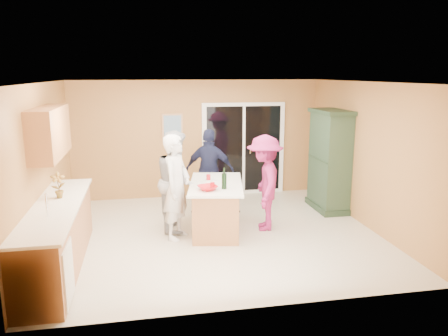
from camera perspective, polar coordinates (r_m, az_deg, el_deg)
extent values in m
plane|color=beige|center=(7.70, -0.97, -8.59)|extent=(5.50, 5.50, 0.00)
cube|color=white|center=(7.19, -1.05, 11.14)|extent=(5.50, 5.00, 0.10)
cube|color=tan|center=(9.77, -3.48, 3.79)|extent=(5.50, 0.10, 2.60)
cube|color=tan|center=(4.96, 3.88, -4.70)|extent=(5.50, 0.10, 2.60)
cube|color=tan|center=(7.40, -22.50, 0.08)|extent=(0.10, 5.00, 2.60)
cube|color=tan|center=(8.25, 18.19, 1.59)|extent=(0.10, 5.00, 2.60)
cube|color=#AE6D43|center=(6.72, -20.90, -8.54)|extent=(0.60, 3.00, 0.90)
cube|color=silver|center=(5.74, -22.66, -12.86)|extent=(0.62, 0.60, 0.72)
cube|color=white|center=(6.57, -21.08, -4.69)|extent=(0.65, 3.05, 0.04)
cylinder|color=silver|center=(6.05, -22.16, -4.52)|extent=(0.02, 0.02, 0.30)
cube|color=#AE6D43|center=(7.08, -21.82, 4.35)|extent=(0.35, 1.60, 0.75)
cube|color=white|center=(9.97, 2.56, 2.51)|extent=(1.90, 0.05, 2.10)
cube|color=black|center=(9.95, 2.58, 2.49)|extent=(1.70, 0.03, 1.94)
cube|color=white|center=(9.95, 2.59, 2.49)|extent=(0.06, 0.04, 1.94)
cube|color=silver|center=(9.98, 3.44, 2.22)|extent=(0.02, 0.03, 0.12)
cube|color=tan|center=(9.66, -6.74, 5.42)|extent=(0.46, 0.03, 0.56)
cube|color=#466A91|center=(9.65, -6.74, 5.41)|extent=(0.38, 0.02, 0.48)
cube|color=#AE6D43|center=(7.73, -1.04, -5.25)|extent=(1.01, 1.58, 0.83)
cube|color=white|center=(7.61, -1.05, -2.13)|extent=(1.18, 1.79, 0.04)
cube|color=black|center=(7.85, -1.03, -7.81)|extent=(0.92, 1.49, 0.09)
cube|color=#213623|center=(9.29, 13.33, -4.84)|extent=(0.57, 1.07, 0.12)
cube|color=#2F4733|center=(9.06, 13.62, 0.91)|extent=(0.50, 1.01, 1.90)
cube|color=#213623|center=(8.92, 13.95, 7.15)|extent=(0.59, 1.11, 0.08)
imported|color=silver|center=(7.31, -6.21, -2.51)|extent=(0.68, 0.77, 1.77)
imported|color=#AEAEB1|center=(7.74, -6.24, -1.65)|extent=(0.75, 0.92, 1.78)
imported|color=#1B1F3D|center=(8.69, -1.87, -0.38)|extent=(1.06, 0.71, 1.68)
imported|color=#9A215B|center=(7.74, 5.31, -1.94)|extent=(0.85, 1.21, 1.70)
imported|color=red|center=(7.15, -2.16, -2.60)|extent=(0.39, 0.39, 0.08)
imported|color=red|center=(6.85, -20.84, -2.13)|extent=(0.23, 0.18, 0.39)
cylinder|color=red|center=(7.78, -2.05, -1.25)|extent=(0.10, 0.10, 0.11)
cylinder|color=red|center=(7.22, -1.52, -2.31)|extent=(0.08, 0.08, 0.11)
cylinder|color=black|center=(7.20, 0.02, -1.74)|extent=(0.08, 0.08, 0.26)
cylinder|color=black|center=(7.16, 0.02, -0.36)|extent=(0.03, 0.03, 0.10)
cylinder|color=silver|center=(7.79, -1.81, -1.58)|extent=(0.27, 0.27, 0.01)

